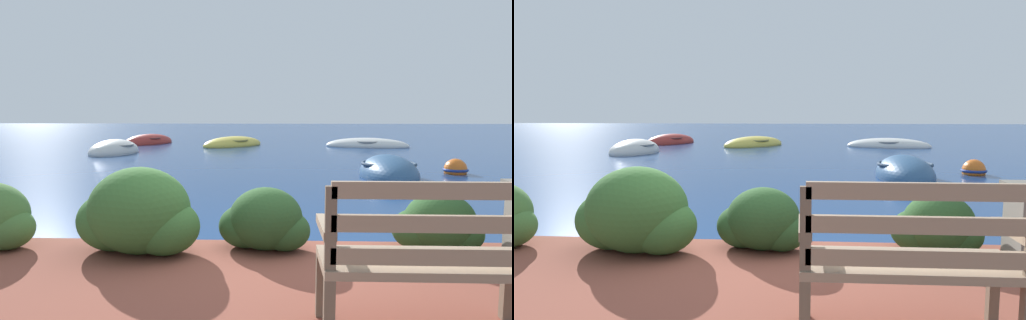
% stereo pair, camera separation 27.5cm
% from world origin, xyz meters
% --- Properties ---
extents(ground_plane, '(80.00, 80.00, 0.00)m').
position_xyz_m(ground_plane, '(0.00, 0.00, 0.00)').
color(ground_plane, navy).
extents(park_bench, '(1.21, 0.48, 0.93)m').
position_xyz_m(park_bench, '(0.82, -1.89, 0.70)').
color(park_bench, brown).
rests_on(park_bench, patio_terrace).
extents(hedge_clump_left, '(1.14, 0.82, 0.78)m').
position_xyz_m(hedge_clump_left, '(-1.26, -0.41, 0.56)').
color(hedge_clump_left, '#38662D').
rests_on(hedge_clump_left, patio_terrace).
extents(hedge_clump_centre, '(0.85, 0.61, 0.58)m').
position_xyz_m(hedge_clump_centre, '(-0.13, -0.27, 0.47)').
color(hedge_clump_centre, '#284C23').
rests_on(hedge_clump_centre, patio_terrace).
extents(hedge_clump_right, '(0.80, 0.57, 0.54)m').
position_xyz_m(hedge_clump_right, '(1.45, -0.28, 0.46)').
color(hedge_clump_right, '#284C23').
rests_on(hedge_clump_right, patio_terrace).
extents(rowboat_nearest, '(1.20, 2.30, 0.87)m').
position_xyz_m(rowboat_nearest, '(2.48, 5.61, 0.08)').
color(rowboat_nearest, '#2D517A').
rests_on(rowboat_nearest, ground_plane).
extents(rowboat_mid, '(1.69, 2.59, 0.83)m').
position_xyz_m(rowboat_mid, '(-5.37, 10.63, 0.07)').
color(rowboat_mid, silver).
rests_on(rowboat_mid, ground_plane).
extents(rowboat_far, '(3.36, 1.79, 0.62)m').
position_xyz_m(rowboat_far, '(3.63, 13.58, 0.05)').
color(rowboat_far, silver).
rests_on(rowboat_far, ground_plane).
extents(rowboat_outer, '(2.88, 2.95, 0.68)m').
position_xyz_m(rowboat_outer, '(-1.67, 13.82, 0.06)').
color(rowboat_outer, '#DBC64C').
rests_on(rowboat_outer, ground_plane).
extents(rowboat_distant, '(2.21, 2.69, 0.73)m').
position_xyz_m(rowboat_distant, '(-5.33, 14.72, 0.06)').
color(rowboat_distant, '#9E2D28').
rests_on(rowboat_distant, ground_plane).
extents(mooring_buoy, '(0.57, 0.57, 0.52)m').
position_xyz_m(mooring_buoy, '(4.19, 6.28, 0.09)').
color(mooring_buoy, orange).
rests_on(mooring_buoy, ground_plane).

